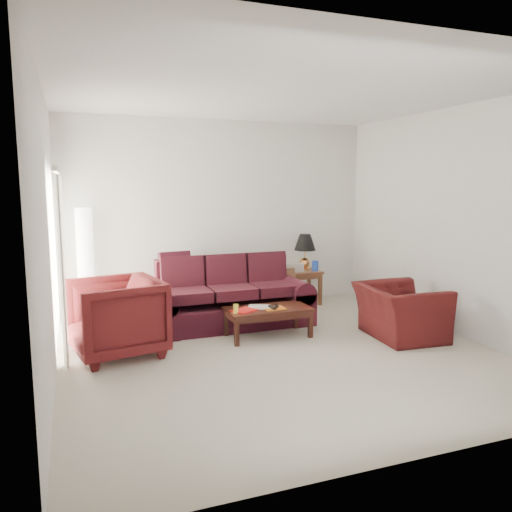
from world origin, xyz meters
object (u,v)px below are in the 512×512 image
(sofa, at_px, (230,293))
(end_table, at_px, (303,287))
(coffee_table, at_px, (268,322))
(floor_lamp, at_px, (86,265))
(armchair_left, at_px, (116,317))
(armchair_right, at_px, (400,312))

(sofa, height_order, end_table, sofa)
(coffee_table, bearing_deg, sofa, 130.24)
(floor_lamp, relative_size, coffee_table, 1.52)
(end_table, bearing_deg, armchair_left, -153.57)
(armchair_right, distance_m, coffee_table, 1.73)
(coffee_table, bearing_deg, floor_lamp, 159.83)
(end_table, relative_size, floor_lamp, 0.33)
(sofa, height_order, coffee_table, sofa)
(floor_lamp, relative_size, armchair_right, 1.60)
(sofa, relative_size, armchair_left, 2.28)
(armchair_right, height_order, coffee_table, armchair_right)
(sofa, xyz_separation_m, armchair_left, (-1.61, -0.73, -0.01))
(end_table, height_order, armchair_right, armchair_right)
(armchair_left, bearing_deg, end_table, 105.47)
(floor_lamp, bearing_deg, coffee_table, -35.43)
(end_table, distance_m, armchair_right, 2.17)
(sofa, bearing_deg, armchair_right, -38.14)
(end_table, bearing_deg, sofa, -151.42)
(sofa, height_order, armchair_right, sofa)
(armchair_left, bearing_deg, coffee_table, 80.68)
(floor_lamp, distance_m, armchair_left, 1.69)
(armchair_right, relative_size, coffee_table, 0.95)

